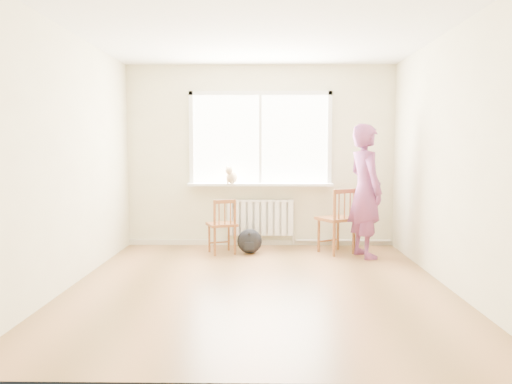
{
  "coord_description": "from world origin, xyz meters",
  "views": [
    {
      "loc": [
        0.06,
        -5.25,
        1.46
      ],
      "look_at": [
        -0.05,
        1.2,
        0.9
      ],
      "focal_mm": 35.0,
      "sensor_mm": 36.0,
      "label": 1
    }
  ],
  "objects_px": {
    "chair_left": "(223,226)",
    "person": "(365,191)",
    "chair_right": "(339,221)",
    "cat": "(231,176)",
    "backpack": "(250,241)"
  },
  "relations": [
    {
      "from": "chair_left",
      "to": "chair_right",
      "type": "distance_m",
      "value": 1.61
    },
    {
      "from": "backpack",
      "to": "cat",
      "type": "bearing_deg",
      "value": 123.0
    },
    {
      "from": "chair_right",
      "to": "cat",
      "type": "xyz_separation_m",
      "value": [
        -1.52,
        0.42,
        0.6
      ]
    },
    {
      "from": "chair_right",
      "to": "chair_left",
      "type": "bearing_deg",
      "value": -29.5
    },
    {
      "from": "person",
      "to": "cat",
      "type": "bearing_deg",
      "value": 54.46
    },
    {
      "from": "cat",
      "to": "backpack",
      "type": "distance_m",
      "value": 1.03
    },
    {
      "from": "person",
      "to": "backpack",
      "type": "distance_m",
      "value": 1.73
    },
    {
      "from": "chair_left",
      "to": "backpack",
      "type": "distance_m",
      "value": 0.43
    },
    {
      "from": "cat",
      "to": "person",
      "type": "bearing_deg",
      "value": -4.29
    },
    {
      "from": "chair_right",
      "to": "person",
      "type": "xyz_separation_m",
      "value": [
        0.32,
        -0.19,
        0.43
      ]
    },
    {
      "from": "chair_left",
      "to": "person",
      "type": "bearing_deg",
      "value": 153.88
    },
    {
      "from": "chair_left",
      "to": "person",
      "type": "relative_size",
      "value": 0.43
    },
    {
      "from": "chair_left",
      "to": "person",
      "type": "xyz_separation_m",
      "value": [
        1.94,
        -0.16,
        0.51
      ]
    },
    {
      "from": "person",
      "to": "chair_right",
      "type": "bearing_deg",
      "value": 42.0
    },
    {
      "from": "chair_right",
      "to": "cat",
      "type": "height_order",
      "value": "cat"
    }
  ]
}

